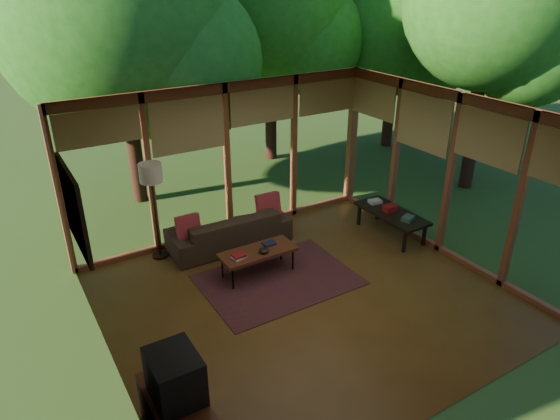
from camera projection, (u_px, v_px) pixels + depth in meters
floor at (306, 298)px, 7.30m from camera, size 5.50×5.50×0.00m
ceiling at (311, 117)px, 6.14m from camera, size 5.50×5.50×0.00m
wall_left at (99, 273)px, 5.43m from camera, size 0.04×5.00×2.70m
wall_front at (454, 313)px, 4.79m from camera, size 5.50×0.04×2.70m
window_wall_back at (227, 161)px, 8.65m from camera, size 5.50×0.12×2.70m
window_wall_right at (450, 176)px, 8.01m from camera, size 0.12×5.00×2.70m
exterior_lawn at (369, 111)px, 17.23m from camera, size 40.00×40.00×0.00m
tree_nw at (116, 17)px, 8.97m from camera, size 4.39×4.39×5.79m
tree_ne at (268, 1)px, 11.34m from camera, size 3.70×3.70×5.58m
tree_se at (493, 1)px, 9.45m from camera, size 3.41×3.41×5.55m
tree_far at (393, 27)px, 12.41m from camera, size 3.38×3.38×4.79m
rug at (278, 280)px, 7.73m from camera, size 2.31×1.64×0.01m
sofa at (229, 230)px, 8.60m from camera, size 2.10×0.86×0.61m
pillow_left at (188, 227)px, 8.09m from camera, size 0.39×0.21×0.41m
pillow_right at (268, 206)px, 8.78m from camera, size 0.43×0.23×0.45m
ct_book_lower at (239, 257)px, 7.50m from camera, size 0.23×0.19×0.03m
ct_book_upper at (239, 255)px, 7.48m from camera, size 0.21×0.16×0.03m
ct_book_side at (269, 243)px, 7.88m from camera, size 0.20×0.15×0.03m
ct_bowl at (264, 250)px, 7.64m from camera, size 0.16×0.16×0.07m
media_cabinet at (178, 419)px, 4.95m from camera, size 0.50×1.00×0.60m
television at (175, 377)px, 4.72m from camera, size 0.45×0.55×0.50m
console_book_a at (408, 218)px, 8.56m from camera, size 0.26×0.22×0.08m
console_book_b at (390, 208)px, 8.90m from camera, size 0.24×0.18×0.11m
console_book_c at (375, 201)px, 9.22m from camera, size 0.25×0.20×0.06m
floor_lamp at (151, 178)px, 7.78m from camera, size 0.36×0.36×1.65m
coffee_table at (258, 252)px, 7.72m from camera, size 1.20×0.50×0.43m
side_console at (391, 214)px, 8.90m from camera, size 0.60×1.40×0.46m
wall_painting at (74, 209)px, 6.45m from camera, size 0.06×1.35×1.15m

